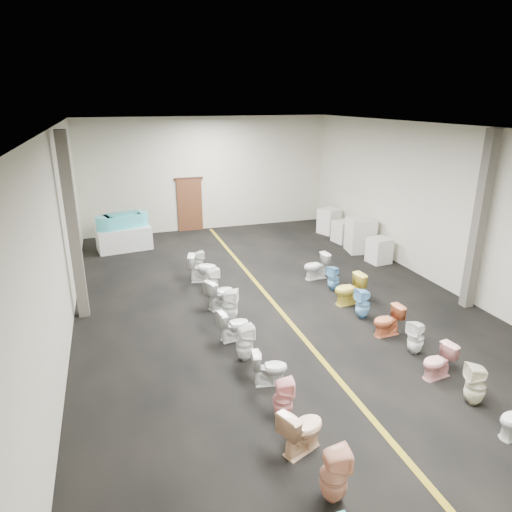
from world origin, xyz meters
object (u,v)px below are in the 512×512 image
(toilet_left_9, at_px, (212,282))
(toilet_left_10, at_px, (203,268))
(toilet_left_7, at_px, (230,305))
(toilet_right_6, at_px, (363,304))
(bathtub, at_px, (122,221))
(toilet_left_8, at_px, (220,293))
(appliance_crate_b, at_px, (360,235))
(appliance_crate_d, at_px, (329,221))
(toilet_left_3, at_px, (283,399))
(toilet_left_6, at_px, (234,325))
(toilet_right_8, at_px, (333,278))
(appliance_crate_c, at_px, (344,232))
(toilet_right_7, at_px, (349,289))
(toilet_left_2, at_px, (302,429))
(toilet_left_1, at_px, (334,475))
(toilet_left_11, at_px, (199,262))
(toilet_right_5, at_px, (388,321))
(toilet_right_4, at_px, (416,338))
(appliance_crate_a, at_px, (379,250))
(toilet_left_5, at_px, (245,343))
(toilet_right_9, at_px, (316,266))
(display_table, at_px, (124,238))
(toilet_right_2, at_px, (476,385))

(toilet_left_9, xyz_separation_m, toilet_left_10, (-0.04, 1.05, 0.03))
(toilet_left_7, bearing_deg, toilet_right_6, -80.18)
(bathtub, xyz_separation_m, toilet_left_8, (2.11, -5.76, -0.67))
(appliance_crate_b, xyz_separation_m, appliance_crate_d, (0.00, 2.42, -0.10))
(bathtub, distance_m, toilet_left_3, 10.54)
(toilet_left_6, xyz_separation_m, toilet_right_8, (3.40, 1.83, 0.00))
(appliance_crate_c, height_order, toilet_left_10, toilet_left_10)
(toilet_left_7, height_order, toilet_right_7, toilet_left_7)
(toilet_left_6, bearing_deg, bathtub, 7.75)
(appliance_crate_d, bearing_deg, toilet_left_10, -149.23)
(toilet_left_2, xyz_separation_m, toilet_right_8, (3.32, 5.46, -0.02))
(appliance_crate_c, bearing_deg, toilet_left_1, -118.96)
(toilet_left_9, relative_size, toilet_left_11, 1.15)
(toilet_left_7, bearing_deg, appliance_crate_b, -31.89)
(toilet_right_5, distance_m, toilet_right_8, 2.71)
(toilet_left_6, bearing_deg, toilet_left_8, -10.65)
(appliance_crate_d, bearing_deg, appliance_crate_c, -90.00)
(toilet_right_4, height_order, toilet_right_7, toilet_right_7)
(toilet_left_2, distance_m, toilet_left_6, 3.63)
(toilet_left_8, bearing_deg, toilet_right_4, -159.78)
(toilet_right_7, bearing_deg, toilet_right_6, -9.78)
(appliance_crate_a, distance_m, toilet_left_9, 5.89)
(bathtub, bearing_deg, toilet_left_6, -92.43)
(toilet_left_10, bearing_deg, toilet_left_1, -163.57)
(toilet_left_2, relative_size, toilet_left_7, 0.92)
(toilet_left_2, relative_size, toilet_right_7, 0.94)
(toilet_left_2, distance_m, toilet_left_9, 6.20)
(toilet_left_5, bearing_deg, toilet_left_2, -179.93)
(toilet_right_6, relative_size, toilet_right_9, 0.99)
(appliance_crate_d, bearing_deg, toilet_right_7, -112.14)
(toilet_left_8, bearing_deg, appliance_crate_d, -71.11)
(toilet_left_10, distance_m, toilet_left_11, 0.79)
(appliance_crate_a, distance_m, appliance_crate_c, 2.40)
(toilet_right_5, height_order, toilet_right_6, toilet_right_6)
(display_table, relative_size, toilet_right_9, 2.35)
(appliance_crate_c, bearing_deg, toilet_left_5, -131.17)
(toilet_left_5, relative_size, toilet_left_6, 1.11)
(toilet_left_1, distance_m, toilet_left_9, 7.18)
(appliance_crate_b, relative_size, toilet_left_7, 1.43)
(appliance_crate_c, xyz_separation_m, toilet_left_8, (-5.81, -4.15, -0.00))
(toilet_left_6, xyz_separation_m, toilet_right_6, (3.29, 0.05, 0.03))
(toilet_left_3, height_order, toilet_right_5, toilet_left_3)
(toilet_left_3, xyz_separation_m, toilet_right_2, (3.34, -0.70, 0.02))
(display_table, distance_m, toilet_left_5, 8.61)
(toilet_left_6, bearing_deg, appliance_crate_d, -46.98)
(toilet_left_8, bearing_deg, toilet_left_11, -23.55)
(appliance_crate_b, height_order, toilet_left_1, appliance_crate_b)
(toilet_left_8, xyz_separation_m, toilet_right_9, (3.22, 1.07, -0.00))
(toilet_left_9, bearing_deg, toilet_left_8, 165.57)
(toilet_left_8, height_order, toilet_left_11, toilet_left_8)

